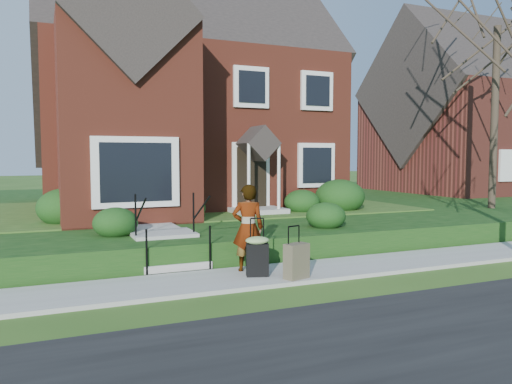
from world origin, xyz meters
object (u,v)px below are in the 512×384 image
suitcase_black (257,254)px  suitcase_olive (296,261)px  front_steps (168,244)px  woman (248,228)px

suitcase_black → suitcase_olive: 0.78m
suitcase_olive → front_steps: bearing=111.2°
suitcase_black → suitcase_olive: bearing=-20.6°
suitcase_black → front_steps: bearing=141.4°
front_steps → woman: woman is taller
front_steps → woman: (1.31, -1.46, 0.49)m
front_steps → woman: 2.02m
front_steps → suitcase_black: 2.34m
woman → front_steps: bearing=-30.5°
front_steps → suitcase_olive: 3.09m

